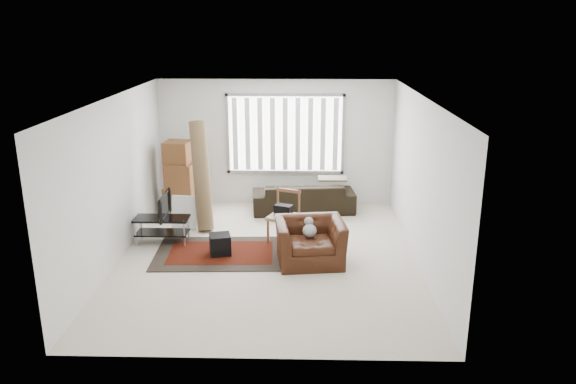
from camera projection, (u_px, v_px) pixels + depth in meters
name	position (u px, v px, depth m)	size (l,w,h in m)	color
room	(271.00, 150.00, 9.52)	(6.00, 6.02, 2.71)	beige
persian_rug	(221.00, 253.00, 9.69)	(2.31, 1.59, 0.02)	black
tv_stand	(162.00, 225.00, 10.08)	(0.97, 0.44, 0.48)	black
tv	(161.00, 206.00, 9.97)	(0.78, 0.10, 0.45)	black
subwoofer	(220.00, 244.00, 9.60)	(0.35, 0.35, 0.35)	black
moving_boxes	(180.00, 180.00, 11.58)	(0.68, 0.63, 1.52)	brown
white_flatpack	(185.00, 212.00, 10.81)	(0.50, 0.07, 0.64)	silver
rolled_rug	(201.00, 175.00, 10.67)	(0.31, 0.31, 2.07)	brown
sofa	(304.00, 193.00, 11.76)	(2.12, 0.92, 0.82)	black
side_chair	(284.00, 214.00, 10.12)	(0.65, 0.65, 0.93)	#9A7E65
armchair	(310.00, 239.00, 9.25)	(1.22, 1.10, 0.82)	#38180B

